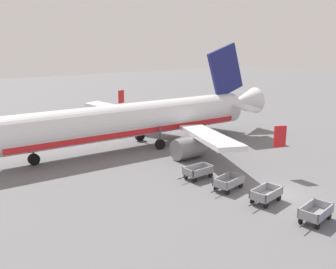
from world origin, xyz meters
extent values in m
plane|color=slate|center=(0.00, 0.00, 0.00)|extent=(220.00, 220.00, 0.00)
cylinder|color=silver|center=(-3.21, 18.16, 3.15)|extent=(30.03, 3.92, 3.70)
cube|color=red|center=(-3.21, 18.16, 2.13)|extent=(27.02, 3.71, 0.56)
cone|color=silver|center=(13.94, 18.03, 3.65)|extent=(4.53, 3.55, 3.52)
cube|color=silver|center=(0.86, 9.78, 2.48)|extent=(7.36, 13.01, 1.35)
cube|color=red|center=(3.44, 3.26, 3.43)|extent=(1.09, 0.60, 1.90)
cylinder|color=gray|center=(-0.36, 11.34, 1.13)|extent=(3.22, 2.12, 2.10)
cube|color=silver|center=(0.98, 26.48, 2.48)|extent=(7.20, 13.04, 1.35)
cube|color=red|center=(3.65, 32.96, 3.43)|extent=(1.10, 0.59, 1.90)
cylinder|color=gray|center=(-0.26, 24.92, 1.13)|extent=(3.22, 2.12, 2.10)
cube|color=navy|center=(10.59, 18.06, 7.90)|extent=(5.98, 0.40, 6.88)
cube|color=silver|center=(10.77, 14.85, 3.75)|extent=(3.35, 5.50, 0.24)
cube|color=silver|center=(10.82, 21.25, 3.75)|extent=(3.29, 5.50, 0.24)
cylinder|color=#4C4C51|center=(-13.71, 18.23, 1.57)|extent=(0.20, 0.20, 2.04)
cylinder|color=black|center=(-13.71, 18.23, 0.55)|extent=(1.10, 0.46, 1.10)
cylinder|color=#4C4C51|center=(-0.72, 15.94, 1.57)|extent=(0.20, 0.20, 2.04)
cylinder|color=black|center=(-0.72, 15.94, 0.55)|extent=(1.10, 0.46, 1.10)
cylinder|color=#4C4C51|center=(-0.69, 20.34, 1.57)|extent=(0.20, 0.20, 2.04)
cylinder|color=black|center=(-0.69, 20.34, 0.55)|extent=(1.10, 0.46, 1.10)
cube|color=gray|center=(-2.01, -4.40, 0.48)|extent=(2.73, 1.88, 0.08)
cube|color=gray|center=(-1.88, -5.03, 0.80)|extent=(2.47, 0.61, 0.55)
cube|color=gray|center=(-2.15, -3.76, 0.80)|extent=(2.47, 0.61, 0.55)
cube|color=gray|center=(-3.19, -4.64, 0.80)|extent=(0.39, 1.39, 0.55)
cube|color=gray|center=(-0.84, -4.15, 0.80)|extent=(0.39, 1.39, 0.55)
cylinder|color=#2D2D33|center=(-3.77, -4.77, 0.44)|extent=(1.00, 0.28, 0.08)
cylinder|color=black|center=(-2.81, -5.14, 0.22)|extent=(0.46, 0.25, 0.44)
cylinder|color=black|center=(-3.04, -4.04, 0.22)|extent=(0.46, 0.25, 0.44)
cylinder|color=black|center=(-0.98, -4.75, 0.22)|extent=(0.46, 0.25, 0.44)
cylinder|color=black|center=(-1.21, -3.66, 0.22)|extent=(0.46, 0.25, 0.44)
cube|color=gray|center=(-2.28, -0.43, 0.48)|extent=(2.73, 1.87, 0.08)
cube|color=gray|center=(-2.15, -1.06, 0.80)|extent=(2.47, 0.60, 0.55)
cube|color=gray|center=(-2.41, 0.21, 0.80)|extent=(2.47, 0.60, 0.55)
cube|color=gray|center=(-3.46, -0.67, 0.80)|extent=(0.38, 1.39, 0.55)
cube|color=gray|center=(-1.10, -0.19, 0.80)|extent=(0.38, 1.39, 0.55)
cylinder|color=#2D2D33|center=(-4.04, -0.79, 0.44)|extent=(1.00, 0.28, 0.08)
cylinder|color=black|center=(-3.09, -1.16, 0.22)|extent=(0.46, 0.24, 0.44)
cylinder|color=black|center=(-3.31, -0.07, 0.22)|extent=(0.46, 0.24, 0.44)
cylinder|color=black|center=(-1.25, -0.79, 0.22)|extent=(0.46, 0.24, 0.44)
cylinder|color=black|center=(-1.47, 0.31, 0.22)|extent=(0.46, 0.24, 0.44)
cube|color=gray|center=(-2.80, 2.99, 0.48)|extent=(2.75, 1.92, 0.08)
cube|color=gray|center=(-2.65, 2.35, 0.80)|extent=(2.46, 0.65, 0.55)
cube|color=gray|center=(-2.94, 3.62, 0.80)|extent=(2.46, 0.65, 0.55)
cube|color=gray|center=(-3.97, 2.72, 0.80)|extent=(0.41, 1.39, 0.55)
cube|color=gray|center=(-1.63, 3.25, 0.80)|extent=(0.41, 1.39, 0.55)
cylinder|color=#2D2D33|center=(-4.55, 2.59, 0.44)|extent=(0.99, 0.30, 0.08)
cylinder|color=black|center=(-3.59, 2.23, 0.22)|extent=(0.46, 0.25, 0.44)
cylinder|color=black|center=(-3.83, 3.32, 0.22)|extent=(0.46, 0.25, 0.44)
cylinder|color=black|center=(-1.76, 2.65, 0.22)|extent=(0.46, 0.25, 0.44)
cylinder|color=black|center=(-2.01, 3.74, 0.22)|extent=(0.46, 0.25, 0.44)
cube|color=gray|center=(-3.12, 6.40, 0.48)|extent=(2.59, 1.56, 0.08)
cube|color=gray|center=(-3.08, 5.75, 0.80)|extent=(2.50, 0.26, 0.55)
cube|color=gray|center=(-3.17, 7.04, 0.80)|extent=(2.50, 0.26, 0.55)
cube|color=gray|center=(-4.32, 6.32, 0.80)|extent=(0.19, 1.40, 0.55)
cube|color=gray|center=(-1.93, 6.47, 0.80)|extent=(0.19, 1.40, 0.55)
cylinder|color=#2D2D33|center=(-4.92, 6.28, 0.44)|extent=(1.00, 0.15, 0.08)
cylinder|color=black|center=(-4.02, 5.78, 0.22)|extent=(0.45, 0.19, 0.44)
cylinder|color=black|center=(-4.10, 6.89, 0.22)|extent=(0.45, 0.19, 0.44)
cylinder|color=black|center=(-2.15, 5.90, 0.22)|extent=(0.45, 0.19, 0.44)
cylinder|color=black|center=(-2.22, 7.02, 0.22)|extent=(0.45, 0.19, 0.44)
camera|label=1|loc=(-23.36, -18.10, 11.63)|focal=41.40mm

